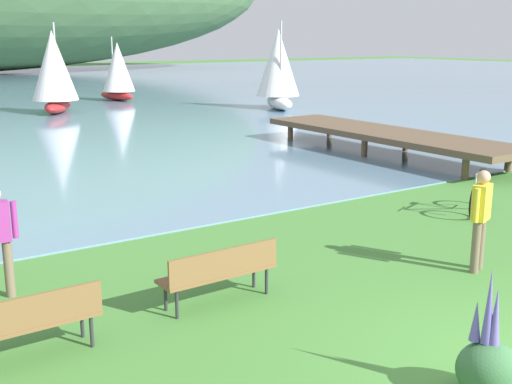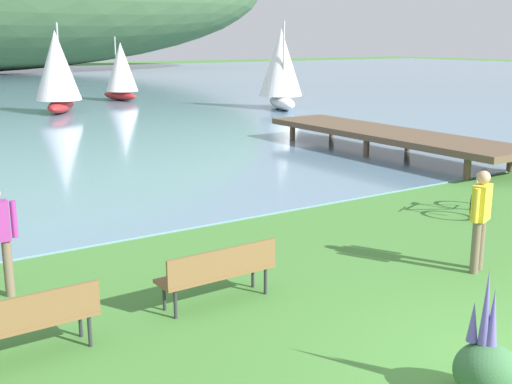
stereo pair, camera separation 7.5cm
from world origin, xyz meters
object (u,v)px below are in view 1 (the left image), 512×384
bicycle_leaning_near_bench (479,196)px  sailboat_toward_hillside (278,68)px  park_bench_near_camera (220,270)px  park_bench_further_along (25,321)px  person_on_the_grass (481,214)px  sailboat_nearest_to_shore (118,71)px  sailboat_mid_bay (54,71)px

bicycle_leaning_near_bench → sailboat_toward_hillside: bearing=65.8°
park_bench_near_camera → bicycle_leaning_near_bench: (7.32, 1.11, -0.12)m
park_bench_further_along → person_on_the_grass: person_on_the_grass is taller
person_on_the_grass → sailboat_toward_hillside: size_ratio=0.37×
park_bench_near_camera → park_bench_further_along: size_ratio=1.00×
park_bench_further_along → person_on_the_grass: size_ratio=1.06×
person_on_the_grass → sailboat_toward_hillside: bearing=61.6°
park_bench_near_camera → person_on_the_grass: 4.44m
park_bench_near_camera → sailboat_toward_hillside: (16.36, 21.22, 1.71)m
sailboat_nearest_to_shore → sailboat_toward_hillside: (5.49, -9.24, 0.38)m
bicycle_leaning_near_bench → person_on_the_grass: person_on_the_grass is taller
park_bench_near_camera → sailboat_mid_bay: bearing=77.9°
park_bench_further_along → sailboat_toward_hillside: bearing=48.2°
bicycle_leaning_near_bench → person_on_the_grass: (-3.07, -2.31, 0.58)m
bicycle_leaning_near_bench → park_bench_further_along: bearing=-172.7°
park_bench_near_camera → sailboat_nearest_to_shore: bearing=70.4°
person_on_the_grass → park_bench_further_along: bearing=171.8°
park_bench_further_along → person_on_the_grass: bearing=-8.2°
sailboat_mid_bay → sailboat_toward_hillside: sailboat_toward_hillside is taller
park_bench_near_camera → person_on_the_grass: (4.25, -1.20, 0.46)m
sailboat_toward_hillside → sailboat_mid_bay: bearing=157.7°
bicycle_leaning_near_bench → sailboat_toward_hillside: sailboat_toward_hillside is taller
person_on_the_grass → sailboat_mid_bay: (1.27, 26.87, 1.20)m
bicycle_leaning_near_bench → sailboat_nearest_to_shore: 29.60m
bicycle_leaning_near_bench → sailboat_nearest_to_shore: sailboat_nearest_to_shore is taller
sailboat_mid_bay → sailboat_toward_hillside: 11.72m
person_on_the_grass → sailboat_nearest_to_shore: (6.62, 31.66, 0.88)m
park_bench_further_along → sailboat_nearest_to_shore: (13.67, 30.65, 1.34)m
sailboat_mid_bay → sailboat_toward_hillside: bearing=-22.3°
person_on_the_grass → sailboat_mid_bay: sailboat_mid_bay is taller
park_bench_further_along → bicycle_leaning_near_bench: (10.12, 1.30, -0.12)m
sailboat_nearest_to_shore → sailboat_mid_bay: bearing=-138.2°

